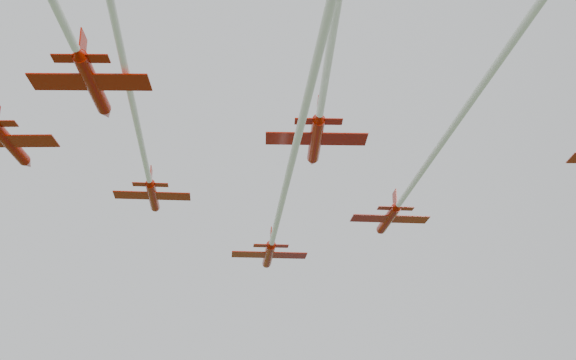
{
  "coord_description": "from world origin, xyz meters",
  "views": [
    {
      "loc": [
        -1.07,
        -79.22,
        21.15
      ],
      "look_at": [
        -4.19,
        -4.61,
        48.67
      ],
      "focal_mm": 50.0,
      "sensor_mm": 36.0,
      "label": 1
    }
  ],
  "objects": [
    {
      "name": "jet_lead",
      "position": [
        -5.17,
        -0.38,
        47.11
      ],
      "size": [
        13.14,
        69.86,
        2.81
      ],
      "rotation": [
        0.0,
        0.0,
        0.13
      ],
      "color": "#AF1000"
    },
    {
      "name": "jet_row2_left",
      "position": [
        -16.64,
        -17.11,
        49.48
      ],
      "size": [
        12.44,
        67.78,
        2.45
      ],
      "rotation": [
        0.0,
        0.0,
        0.13
      ],
      "color": "#AF1000"
    },
    {
      "name": "jet_row2_right",
      "position": [
        8.66,
        -11.47,
        47.5
      ],
      "size": [
        12.1,
        62.36,
        2.53
      ],
      "rotation": [
        0.0,
        0.0,
        0.13
      ],
      "color": "#AF1000"
    },
    {
      "name": "jet_row3_mid",
      "position": [
        -0.34,
        -24.65,
        50.52
      ],
      "size": [
        9.53,
        59.65,
        2.82
      ],
      "rotation": [
        0.0,
        0.0,
        0.07
      ],
      "color": "#AF1000"
    },
    {
      "name": "jet_row4_left",
      "position": [
        -17.55,
        -36.45,
        48.97
      ],
      "size": [
        9.08,
        50.15,
        2.7
      ],
      "rotation": [
        0.0,
        0.0,
        0.05
      ],
      "color": "#AF1000"
    }
  ]
}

